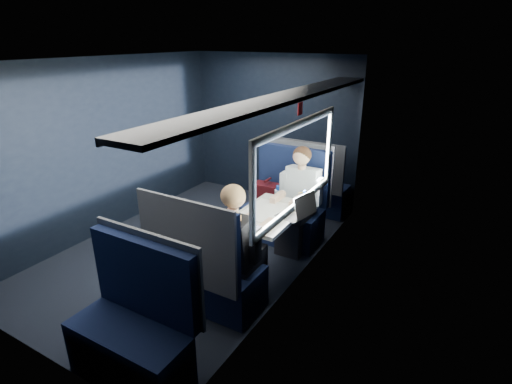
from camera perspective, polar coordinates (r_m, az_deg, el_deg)
The scene contains 13 objects.
ground at distance 5.21m, azimuth -8.70°, elevation -8.01°, with size 2.80×4.20×0.01m, color black.
room_shell at distance 4.65m, azimuth -9.48°, elevation 8.04°, with size 3.00×4.40×2.40m.
table at distance 4.38m, azimuth 1.50°, elevation -3.81°, with size 0.62×1.00×0.74m.
seat_bay_near at distance 5.27m, azimuth 4.14°, elevation -2.19°, with size 1.04×0.62×1.26m.
seat_bay_far at distance 3.95m, azimuth -7.13°, elevation -11.19°, with size 1.04×0.62×1.26m.
seat_row_front at distance 6.06m, azimuth 8.11°, elevation 0.69°, with size 1.04×0.51×1.16m.
seat_row_back at distance 3.41m, azimuth -16.89°, elevation -18.14°, with size 1.04×0.51×1.16m.
man at distance 4.91m, azimuth 6.11°, elevation -0.37°, with size 0.53×0.56×1.32m.
woman at distance 3.78m, azimuth -2.76°, elevation -7.09°, with size 0.53×0.56×1.32m.
papers at distance 4.25m, azimuth 1.50°, elevation -3.47°, with size 0.57×0.82×0.01m, color white.
laptop at distance 4.24m, azimuth 6.20°, elevation -2.59°, with size 0.34×0.40×0.26m.
bottle_small at distance 4.47m, azimuth 6.91°, elevation -1.11°, with size 0.06×0.06×0.20m.
cup at distance 4.52m, azimuth 5.90°, elevation -1.36°, with size 0.07×0.07×0.10m, color white.
Camera 1 is at (2.92, -3.49, 2.53)m, focal length 28.00 mm.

